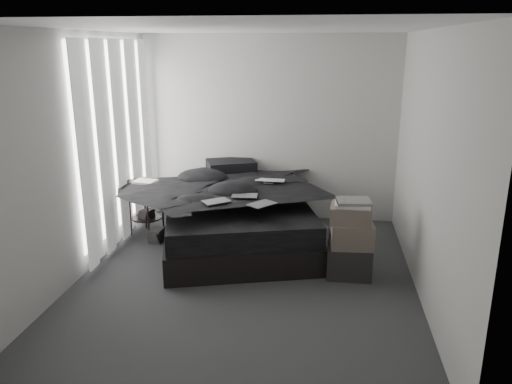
# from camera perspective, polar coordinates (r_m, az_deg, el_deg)

# --- Properties ---
(floor) EXTENTS (3.60, 4.20, 0.01)m
(floor) POSITION_cam_1_polar(r_m,az_deg,el_deg) (5.52, -1.17, -9.85)
(floor) COLOR #353537
(floor) RESTS_ON ground
(ceiling) EXTENTS (3.60, 4.20, 0.01)m
(ceiling) POSITION_cam_1_polar(r_m,az_deg,el_deg) (4.95, -1.36, 18.24)
(ceiling) COLOR white
(ceiling) RESTS_ON ground
(wall_back) EXTENTS (3.60, 0.01, 2.60)m
(wall_back) POSITION_cam_1_polar(r_m,az_deg,el_deg) (7.12, 1.47, 7.21)
(wall_back) COLOR beige
(wall_back) RESTS_ON ground
(wall_front) EXTENTS (3.60, 0.01, 2.60)m
(wall_front) POSITION_cam_1_polar(r_m,az_deg,el_deg) (3.11, -7.48, -5.35)
(wall_front) COLOR beige
(wall_front) RESTS_ON ground
(wall_left) EXTENTS (0.01, 4.20, 2.60)m
(wall_left) POSITION_cam_1_polar(r_m,az_deg,el_deg) (5.65, -19.64, 3.79)
(wall_left) COLOR beige
(wall_left) RESTS_ON ground
(wall_right) EXTENTS (0.01, 4.20, 2.60)m
(wall_right) POSITION_cam_1_polar(r_m,az_deg,el_deg) (5.11, 19.10, 2.58)
(wall_right) COLOR beige
(wall_right) RESTS_ON ground
(window_left) EXTENTS (0.02, 2.00, 2.30)m
(window_left) POSITION_cam_1_polar(r_m,az_deg,el_deg) (6.42, -15.89, 6.02)
(window_left) COLOR white
(window_left) RESTS_ON wall_left
(curtain_left) EXTENTS (0.06, 2.12, 2.48)m
(curtain_left) POSITION_cam_1_polar(r_m,az_deg,el_deg) (6.42, -15.43, 5.41)
(curtain_left) COLOR white
(curtain_left) RESTS_ON wall_left
(bed) EXTENTS (2.35, 2.74, 0.32)m
(bed) POSITION_cam_1_polar(r_m,az_deg,el_deg) (6.42, -2.25, -4.40)
(bed) COLOR black
(bed) RESTS_ON floor
(mattress) EXTENTS (2.27, 2.66, 0.25)m
(mattress) POSITION_cam_1_polar(r_m,az_deg,el_deg) (6.32, -2.28, -1.99)
(mattress) COLOR black
(mattress) RESTS_ON bed
(duvet) EXTENTS (2.22, 2.40, 0.27)m
(duvet) POSITION_cam_1_polar(r_m,az_deg,el_deg) (6.19, -2.25, 0.14)
(duvet) COLOR black
(duvet) RESTS_ON mattress
(pillow_lower) EXTENTS (0.81, 0.65, 0.16)m
(pillow_lower) POSITION_cam_1_polar(r_m,az_deg,el_deg) (7.13, -3.50, 1.85)
(pillow_lower) COLOR black
(pillow_lower) RESTS_ON mattress
(pillow_upper) EXTENTS (0.78, 0.67, 0.15)m
(pillow_upper) POSITION_cam_1_polar(r_m,az_deg,el_deg) (7.08, -2.86, 3.03)
(pillow_upper) COLOR black
(pillow_upper) RESTS_ON pillow_lower
(laptop) EXTENTS (0.38, 0.25, 0.03)m
(laptop) POSITION_cam_1_polar(r_m,az_deg,el_deg) (6.32, 1.53, 1.90)
(laptop) COLOR silver
(laptop) RESTS_ON duvet
(comic_a) EXTENTS (0.35, 0.33, 0.01)m
(comic_a) POSITION_cam_1_polar(r_m,az_deg,el_deg) (5.59, -4.57, -0.22)
(comic_a) COLOR black
(comic_a) RESTS_ON duvet
(comic_b) EXTENTS (0.31, 0.21, 0.01)m
(comic_b) POSITION_cam_1_polar(r_m,az_deg,el_deg) (5.78, -1.30, 0.46)
(comic_b) COLOR black
(comic_b) RESTS_ON duvet
(comic_c) EXTENTS (0.34, 0.35, 0.01)m
(comic_c) POSITION_cam_1_polar(r_m,az_deg,el_deg) (5.47, 0.66, -0.39)
(comic_c) COLOR black
(comic_c) RESTS_ON duvet
(side_stand) EXTENTS (0.51, 0.51, 0.73)m
(side_stand) POSITION_cam_1_polar(r_m,az_deg,el_deg) (6.79, -12.43, -1.77)
(side_stand) COLOR black
(side_stand) RESTS_ON floor
(papers) EXTENTS (0.31, 0.25, 0.01)m
(papers) POSITION_cam_1_polar(r_m,az_deg,el_deg) (6.67, -12.61, 1.24)
(papers) COLOR white
(papers) RESTS_ON side_stand
(floor_books) EXTENTS (0.19, 0.24, 0.16)m
(floor_books) POSITION_cam_1_polar(r_m,az_deg,el_deg) (6.59, -11.28, -4.91)
(floor_books) COLOR black
(floor_books) RESTS_ON floor
(box_lower) EXTENTS (0.48, 0.37, 0.35)m
(box_lower) POSITION_cam_1_polar(r_m,az_deg,el_deg) (5.61, 10.58, -7.71)
(box_lower) COLOR black
(box_lower) RESTS_ON floor
(box_mid) EXTENTS (0.47, 0.38, 0.27)m
(box_mid) POSITION_cam_1_polar(r_m,az_deg,el_deg) (5.48, 10.87, -4.78)
(box_mid) COLOR #61564D
(box_mid) RESTS_ON box_lower
(box_upper) EXTENTS (0.44, 0.36, 0.19)m
(box_upper) POSITION_cam_1_polar(r_m,az_deg,el_deg) (5.41, 10.77, -2.48)
(box_upper) COLOR #61564D
(box_upper) RESTS_ON box_mid
(art_book_white) EXTENTS (0.36, 0.29, 0.04)m
(art_book_white) POSITION_cam_1_polar(r_m,az_deg,el_deg) (5.38, 10.95, -1.35)
(art_book_white) COLOR silver
(art_book_white) RESTS_ON box_upper
(art_book_snake) EXTENTS (0.38, 0.32, 0.03)m
(art_book_snake) POSITION_cam_1_polar(r_m,az_deg,el_deg) (5.36, 11.08, -1.04)
(art_book_snake) COLOR silver
(art_book_snake) RESTS_ON art_book_white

